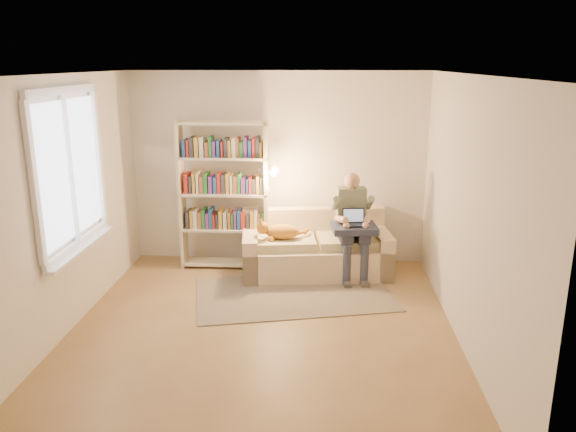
# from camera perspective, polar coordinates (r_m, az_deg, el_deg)

# --- Properties ---
(floor) EXTENTS (4.50, 4.50, 0.00)m
(floor) POSITION_cam_1_polar(r_m,az_deg,el_deg) (5.97, -2.70, -11.64)
(floor) COLOR olive
(floor) RESTS_ON ground
(ceiling) EXTENTS (4.00, 4.50, 0.02)m
(ceiling) POSITION_cam_1_polar(r_m,az_deg,el_deg) (5.31, -3.06, 14.18)
(ceiling) COLOR white
(ceiling) RESTS_ON wall_back
(wall_left) EXTENTS (0.02, 4.50, 2.60)m
(wall_left) POSITION_cam_1_polar(r_m,az_deg,el_deg) (6.05, -22.03, 0.77)
(wall_left) COLOR silver
(wall_left) RESTS_ON floor
(wall_right) EXTENTS (0.02, 4.50, 2.60)m
(wall_right) POSITION_cam_1_polar(r_m,az_deg,el_deg) (5.64, 17.77, 0.15)
(wall_right) COLOR silver
(wall_right) RESTS_ON floor
(wall_back) EXTENTS (4.00, 0.02, 2.60)m
(wall_back) POSITION_cam_1_polar(r_m,az_deg,el_deg) (7.68, -1.00, 4.84)
(wall_back) COLOR silver
(wall_back) RESTS_ON floor
(wall_front) EXTENTS (4.00, 0.02, 2.60)m
(wall_front) POSITION_cam_1_polar(r_m,az_deg,el_deg) (3.40, -7.12, -9.35)
(wall_front) COLOR silver
(wall_front) RESTS_ON floor
(window) EXTENTS (0.12, 1.52, 1.69)m
(window) POSITION_cam_1_polar(r_m,az_deg,el_deg) (6.19, -20.88, 1.91)
(window) COLOR white
(window) RESTS_ON wall_left
(sofa) EXTENTS (2.00, 1.09, 0.81)m
(sofa) POSITION_cam_1_polar(r_m,az_deg,el_deg) (7.42, 2.82, -3.59)
(sofa) COLOR beige
(sofa) RESTS_ON floor
(person) EXTENTS (0.43, 0.63, 1.35)m
(person) POSITION_cam_1_polar(r_m,az_deg,el_deg) (7.21, 6.56, -0.37)
(person) COLOR gray
(person) RESTS_ON sofa
(cat) EXTENTS (0.65, 0.29, 0.24)m
(cat) POSITION_cam_1_polar(r_m,az_deg,el_deg) (7.17, -0.72, -1.53)
(cat) COLOR gold
(cat) RESTS_ON sofa
(blanket) EXTENTS (0.61, 0.52, 0.08)m
(blanket) POSITION_cam_1_polar(r_m,az_deg,el_deg) (7.11, 6.41, -1.21)
(blanket) COLOR #232A3E
(blanket) RESTS_ON person
(laptop) EXTENTS (0.30, 0.26, 0.25)m
(laptop) POSITION_cam_1_polar(r_m,az_deg,el_deg) (7.09, 6.42, -0.46)
(laptop) COLOR black
(laptop) RESTS_ON blanket
(bookshelf) EXTENTS (1.31, 0.36, 1.98)m
(bookshelf) POSITION_cam_1_polar(r_m,az_deg,el_deg) (7.47, -6.52, 2.84)
(bookshelf) COLOR beige
(bookshelf) RESTS_ON floor
(rug) EXTENTS (2.57, 1.85, 0.01)m
(rug) POSITION_cam_1_polar(r_m,az_deg,el_deg) (6.83, 0.65, -7.92)
(rug) COLOR #7E725B
(rug) RESTS_ON floor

